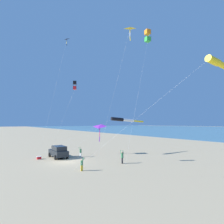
{
  "coord_description": "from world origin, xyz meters",
  "views": [
    {
      "loc": [
        9.54,
        24.89,
        5.44
      ],
      "look_at": [
        -5.6,
        3.04,
        7.06
      ],
      "focal_mm": 29.17,
      "sensor_mm": 36.0,
      "label": 1
    }
  ],
  "objects_px": {
    "person_child_grey_jacket": "(82,164)",
    "kite_windsock_yellow_midlevel": "(222,65)",
    "kite_delta_small_distant": "(100,127)",
    "person_child_green_jacket": "(81,152)",
    "kite_delta_magenta_far_left": "(67,40)",
    "cooler_box": "(39,158)",
    "kite_windsock_checkered_midright": "(123,120)",
    "kite_delta_rainbow_low_near": "(130,29)",
    "person_adult_flyer": "(122,156)",
    "kite_box_orange_high_right": "(75,85)",
    "parked_car": "(59,152)",
    "kite_box_striped_overhead": "(148,36)"
  },
  "relations": [
    {
      "from": "kite_windsock_checkered_midright",
      "to": "kite_windsock_yellow_midlevel",
      "type": "relative_size",
      "value": 1.39
    },
    {
      "from": "kite_delta_magenta_far_left",
      "to": "kite_box_orange_high_right",
      "type": "bearing_deg",
      "value": 77.04
    },
    {
      "from": "cooler_box",
      "to": "parked_car",
      "type": "bearing_deg",
      "value": 170.24
    },
    {
      "from": "person_child_grey_jacket",
      "to": "kite_windsock_checkered_midright",
      "type": "xyz_separation_m",
      "value": [
        -10.93,
        -6.24,
        5.23
      ]
    },
    {
      "from": "kite_delta_magenta_far_left",
      "to": "kite_box_striped_overhead",
      "type": "height_order",
      "value": "kite_delta_magenta_far_left"
    },
    {
      "from": "kite_box_orange_high_right",
      "to": "kite_delta_magenta_far_left",
      "type": "distance_m",
      "value": 14.08
    },
    {
      "from": "kite_windsock_checkered_midright",
      "to": "kite_delta_rainbow_low_near",
      "type": "bearing_deg",
      "value": 55.9
    },
    {
      "from": "person_child_green_jacket",
      "to": "kite_box_striped_overhead",
      "type": "height_order",
      "value": "kite_box_striped_overhead"
    },
    {
      "from": "person_child_green_jacket",
      "to": "kite_delta_magenta_far_left",
      "type": "bearing_deg",
      "value": -83.9
    },
    {
      "from": "cooler_box",
      "to": "kite_windsock_yellow_midlevel",
      "type": "relative_size",
      "value": 0.04
    },
    {
      "from": "kite_delta_rainbow_low_near",
      "to": "kite_windsock_yellow_midlevel",
      "type": "xyz_separation_m",
      "value": [
        -4.54,
        7.95,
        -5.61
      ]
    },
    {
      "from": "person_adult_flyer",
      "to": "kite_box_orange_high_right",
      "type": "xyz_separation_m",
      "value": [
        5.3,
        -3.94,
        9.74
      ]
    },
    {
      "from": "parked_car",
      "to": "person_adult_flyer",
      "type": "relative_size",
      "value": 2.47
    },
    {
      "from": "kite_box_striped_overhead",
      "to": "kite_windsock_checkered_midright",
      "type": "bearing_deg",
      "value": -91.81
    },
    {
      "from": "person_child_grey_jacket",
      "to": "kite_windsock_yellow_midlevel",
      "type": "bearing_deg",
      "value": 128.23
    },
    {
      "from": "kite_windsock_checkered_midright",
      "to": "kite_windsock_yellow_midlevel",
      "type": "xyz_separation_m",
      "value": [
        1.99,
        17.59,
        4.9
      ]
    },
    {
      "from": "parked_car",
      "to": "kite_windsock_checkered_midright",
      "type": "distance_m",
      "value": 12.1
    },
    {
      "from": "kite_box_orange_high_right",
      "to": "kite_delta_small_distant",
      "type": "height_order",
      "value": "kite_box_orange_high_right"
    },
    {
      "from": "person_adult_flyer",
      "to": "kite_delta_rainbow_low_near",
      "type": "bearing_deg",
      "value": 65.47
    },
    {
      "from": "parked_car",
      "to": "kite_delta_small_distant",
      "type": "xyz_separation_m",
      "value": [
        -6.94,
        0.96,
        3.88
      ]
    },
    {
      "from": "cooler_box",
      "to": "person_child_grey_jacket",
      "type": "height_order",
      "value": "person_child_grey_jacket"
    },
    {
      "from": "parked_car",
      "to": "kite_windsock_checkered_midright",
      "type": "height_order",
      "value": "kite_windsock_checkered_midright"
    },
    {
      "from": "person_child_green_jacket",
      "to": "kite_delta_rainbow_low_near",
      "type": "xyz_separation_m",
      "value": [
        -0.9,
        11.33,
        15.67
      ]
    },
    {
      "from": "kite_delta_rainbow_low_near",
      "to": "person_child_green_jacket",
      "type": "bearing_deg",
      "value": -85.47
    },
    {
      "from": "person_child_grey_jacket",
      "to": "kite_delta_rainbow_low_near",
      "type": "height_order",
      "value": "kite_delta_rainbow_low_near"
    },
    {
      "from": "kite_windsock_yellow_midlevel",
      "to": "person_child_green_jacket",
      "type": "bearing_deg",
      "value": -74.27
    },
    {
      "from": "kite_box_striped_overhead",
      "to": "cooler_box",
      "type": "bearing_deg",
      "value": -37.19
    },
    {
      "from": "kite_delta_rainbow_low_near",
      "to": "kite_windsock_yellow_midlevel",
      "type": "relative_size",
      "value": 1.16
    },
    {
      "from": "person_adult_flyer",
      "to": "kite_delta_magenta_far_left",
      "type": "height_order",
      "value": "kite_delta_magenta_far_left"
    },
    {
      "from": "cooler_box",
      "to": "person_adult_flyer",
      "type": "bearing_deg",
      "value": 132.18
    },
    {
      "from": "parked_car",
      "to": "kite_delta_magenta_far_left",
      "type": "xyz_separation_m",
      "value": [
        -2.53,
        -4.07,
        20.3
      ]
    },
    {
      "from": "parked_car",
      "to": "kite_windsock_yellow_midlevel",
      "type": "bearing_deg",
      "value": 112.45
    },
    {
      "from": "person_adult_flyer",
      "to": "person_child_green_jacket",
      "type": "xyz_separation_m",
      "value": [
        2.62,
        -7.54,
        -0.09
      ]
    },
    {
      "from": "person_child_green_jacket",
      "to": "person_child_grey_jacket",
      "type": "distance_m",
      "value": 8.67
    },
    {
      "from": "person_child_green_jacket",
      "to": "kite_windsock_yellow_midlevel",
      "type": "xyz_separation_m",
      "value": [
        -5.43,
        19.28,
        10.06
      ]
    },
    {
      "from": "person_child_grey_jacket",
      "to": "kite_delta_small_distant",
      "type": "relative_size",
      "value": 0.21
    },
    {
      "from": "person_child_green_jacket",
      "to": "kite_windsock_checkered_midright",
      "type": "xyz_separation_m",
      "value": [
        -7.42,
        1.69,
        5.17
      ]
    },
    {
      "from": "cooler_box",
      "to": "kite_delta_magenta_far_left",
      "type": "distance_m",
      "value": 22.0
    },
    {
      "from": "person_adult_flyer",
      "to": "kite_delta_rainbow_low_near",
      "type": "height_order",
      "value": "kite_delta_rainbow_low_near"
    },
    {
      "from": "person_child_green_jacket",
      "to": "kite_windsock_checkered_midright",
      "type": "bearing_deg",
      "value": 167.18
    },
    {
      "from": "kite_windsock_checkered_midright",
      "to": "kite_box_striped_overhead",
      "type": "relative_size",
      "value": 1.02
    },
    {
      "from": "kite_delta_magenta_far_left",
      "to": "person_child_grey_jacket",
      "type": "bearing_deg",
      "value": 77.7
    },
    {
      "from": "kite_delta_rainbow_low_near",
      "to": "kite_box_striped_overhead",
      "type": "bearing_deg",
      "value": -152.85
    },
    {
      "from": "person_child_grey_jacket",
      "to": "kite_box_striped_overhead",
      "type": "bearing_deg",
      "value": 179.17
    },
    {
      "from": "person_child_grey_jacket",
      "to": "kite_delta_rainbow_low_near",
      "type": "xyz_separation_m",
      "value": [
        -4.41,
        3.4,
        15.73
      ]
    },
    {
      "from": "cooler_box",
      "to": "kite_delta_magenta_far_left",
      "type": "relative_size",
      "value": 0.03
    },
    {
      "from": "kite_delta_magenta_far_left",
      "to": "kite_windsock_yellow_midlevel",
      "type": "bearing_deg",
      "value": 103.66
    },
    {
      "from": "parked_car",
      "to": "kite_box_orange_high_right",
      "type": "height_order",
      "value": "kite_box_orange_high_right"
    },
    {
      "from": "person_child_grey_jacket",
      "to": "kite_windsock_checkered_midright",
      "type": "height_order",
      "value": "kite_windsock_checkered_midright"
    },
    {
      "from": "kite_box_striped_overhead",
      "to": "kite_delta_small_distant",
      "type": "bearing_deg",
      "value": -68.27
    }
  ]
}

